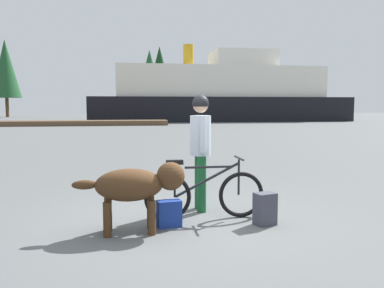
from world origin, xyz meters
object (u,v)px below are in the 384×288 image
at_px(bicycle, 204,194).
at_px(person_cyclist, 200,141).
at_px(dog, 137,185).
at_px(backpack, 265,209).
at_px(handbag_pannier, 169,214).
at_px(ferry_boat, 219,95).

bearing_deg(bicycle, person_cyclist, 85.62).
xyz_separation_m(bicycle, dog, (-0.96, -0.46, 0.25)).
bearing_deg(person_cyclist, backpack, -50.44).
xyz_separation_m(backpack, handbag_pannier, (-1.31, 0.12, -0.04)).
height_order(bicycle, ferry_boat, ferry_boat).
distance_m(bicycle, person_cyclist, 0.87).
distance_m(bicycle, dog, 1.09).
distance_m(bicycle, handbag_pannier, 0.64).
xyz_separation_m(bicycle, backpack, (0.78, -0.41, -0.15)).
height_order(bicycle, backpack, bicycle).
distance_m(person_cyclist, handbag_pannier, 1.33).
relative_size(person_cyclist, dog, 1.26).
relative_size(person_cyclist, handbag_pannier, 4.99).
bearing_deg(dog, handbag_pannier, 21.30).
bearing_deg(ferry_boat, handbag_pannier, -104.06).
height_order(backpack, ferry_boat, ferry_boat).
height_order(person_cyclist, handbag_pannier, person_cyclist).
height_order(person_cyclist, backpack, person_cyclist).
height_order(person_cyclist, ferry_boat, ferry_boat).
bearing_deg(person_cyclist, handbag_pannier, -126.44).
relative_size(dog, ferry_boat, 0.05).
relative_size(dog, handbag_pannier, 3.98).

